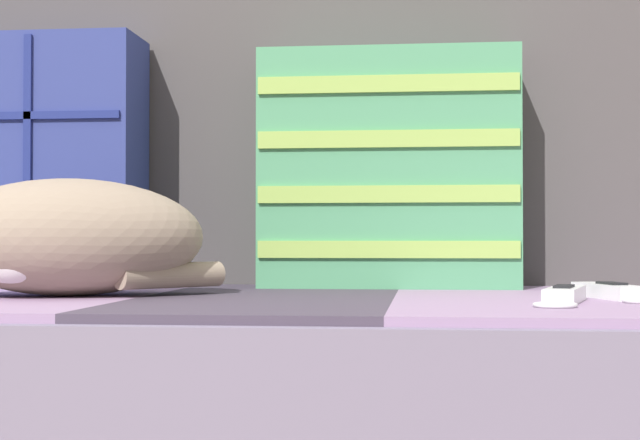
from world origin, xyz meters
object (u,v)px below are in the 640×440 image
(game_remote_far, at_px, (610,292))
(sleeping_cat, at_px, (55,239))
(throw_pillow_striped, at_px, (389,170))
(couch, at_px, (159,431))
(game_remote_near, at_px, (564,295))

(game_remote_far, bearing_deg, sleeping_cat, -177.91)
(throw_pillow_striped, distance_m, sleeping_cat, 0.53)
(couch, bearing_deg, game_remote_near, -15.71)
(throw_pillow_striped, bearing_deg, couch, -146.93)
(couch, height_order, game_remote_far, game_remote_far)
(couch, height_order, throw_pillow_striped, throw_pillow_striped)
(throw_pillow_striped, xyz_separation_m, sleeping_cat, (-0.43, -0.29, -0.11))
(couch, distance_m, throw_pillow_striped, 0.53)
(throw_pillow_striped, xyz_separation_m, game_remote_far, (0.29, -0.26, -0.18))
(throw_pillow_striped, bearing_deg, game_remote_far, -42.13)
(game_remote_near, xyz_separation_m, game_remote_far, (0.07, 0.09, 0.00))
(couch, xyz_separation_m, game_remote_near, (0.53, -0.15, 0.20))
(throw_pillow_striped, relative_size, game_remote_near, 2.09)
(game_remote_far, bearing_deg, couch, 174.43)
(couch, relative_size, game_remote_near, 10.95)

